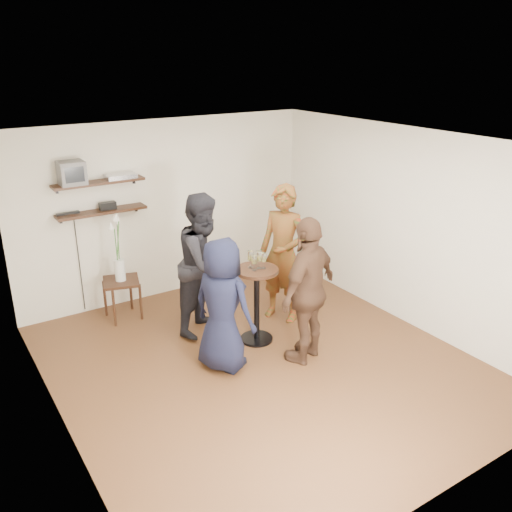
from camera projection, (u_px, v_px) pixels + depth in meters
The scene contains 18 objects.
room at pixel (262, 261), 5.96m from camera, with size 4.58×5.08×2.68m.
shelf_upper at pixel (99, 182), 7.11m from camera, with size 1.20×0.25×0.04m, color black.
shelf_lower at pixel (102, 212), 7.26m from camera, with size 1.20×0.25×0.04m, color black.
crt_monitor at pixel (71, 173), 6.88m from camera, with size 0.32×0.30×0.30m, color #59595B.
dvd_deck at pixel (121, 176), 7.25m from camera, with size 0.40×0.24×0.06m, color silver.
radio at pixel (108, 206), 7.28m from camera, with size 0.22×0.10×0.10m, color black.
power_strip at pixel (68, 213), 7.06m from camera, with size 0.30×0.05×0.03m, color black.
side_table at pixel (121, 286), 7.37m from camera, with size 0.58×0.58×0.56m.
vase_lilies at pixel (119, 259), 7.22m from camera, with size 0.19×0.20×0.97m.
drinks_table at pixel (257, 295), 6.72m from camera, with size 0.54×0.54×0.98m.
wine_glass_fl at pixel (254, 260), 6.51m from camera, with size 0.06×0.06×0.19m.
wine_glass_fr at pixel (264, 258), 6.57m from camera, with size 0.07×0.07×0.20m.
wine_glass_bl at pixel (251, 256), 6.58m from camera, with size 0.07×0.07×0.22m.
wine_glass_br at pixel (259, 257), 6.56m from camera, with size 0.07×0.07×0.22m.
person_plaid at pixel (283, 254), 7.21m from camera, with size 0.68×0.45×1.87m, color red.
person_dark at pixel (205, 264), 6.91m from camera, with size 0.90×0.70×1.85m, color black.
person_navy at pixel (223, 305), 6.09m from camera, with size 0.77×0.50×1.58m, color black.
person_brown at pixel (308, 290), 6.24m from camera, with size 1.04×0.43×1.77m, color #462D1E.
Camera 1 is at (-3.07, -4.62, 3.47)m, focal length 38.00 mm.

